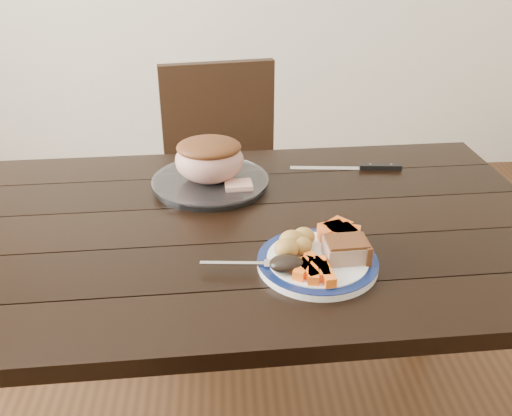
{
  "coord_description": "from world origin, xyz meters",
  "views": [
    {
      "loc": [
        0.01,
        -1.19,
        1.42
      ],
      "look_at": [
        0.08,
        -0.02,
        0.8
      ],
      "focal_mm": 40.0,
      "sensor_mm": 36.0,
      "label": 1
    }
  ],
  "objects": [
    {
      "name": "dinner_plate",
      "position": [
        0.2,
        -0.19,
        0.76
      ],
      "size": [
        0.25,
        0.25,
        0.02
      ],
      "primitive_type": "cylinder",
      "color": "white",
      "rests_on": "dining_table"
    },
    {
      "name": "plate_rim",
      "position": [
        0.2,
        -0.19,
        0.77
      ],
      "size": [
        0.25,
        0.25,
        0.02
      ],
      "primitive_type": "torus",
      "color": "#0E1B47",
      "rests_on": "dinner_plate"
    },
    {
      "name": "pumpkin_wedges",
      "position": [
        0.26,
        -0.13,
        0.79
      ],
      "size": [
        0.09,
        0.09,
        0.04
      ],
      "color": "orange",
      "rests_on": "dinner_plate"
    },
    {
      "name": "dark_mushroom",
      "position": [
        0.13,
        -0.24,
        0.79
      ],
      "size": [
        0.07,
        0.05,
        0.03
      ],
      "primitive_type": "ellipsoid",
      "color": "black",
      "rests_on": "dinner_plate"
    },
    {
      "name": "carrot_batons",
      "position": [
        0.18,
        -0.25,
        0.78
      ],
      "size": [
        0.08,
        0.11,
        0.02
      ],
      "color": "orange",
      "rests_on": "dinner_plate"
    },
    {
      "name": "cut_slice",
      "position": [
        0.04,
        0.15,
        0.78
      ],
      "size": [
        0.07,
        0.06,
        0.02
      ],
      "primitive_type": "cube",
      "rotation": [
        0.0,
        0.0,
        0.07
      ],
      "color": "tan",
      "rests_on": "serving_platter"
    },
    {
      "name": "dining_table",
      "position": [
        0.0,
        0.0,
        0.66
      ],
      "size": [
        1.64,
        0.97,
        0.75
      ],
      "rotation": [
        0.0,
        0.0,
        0.05
      ],
      "color": "black",
      "rests_on": "ground"
    },
    {
      "name": "serving_platter",
      "position": [
        -0.03,
        0.21,
        0.76
      ],
      "size": [
        0.31,
        0.31,
        0.02
      ],
      "primitive_type": "cylinder",
      "color": "white",
      "rests_on": "dining_table"
    },
    {
      "name": "fork",
      "position": [
        0.06,
        -0.21,
        0.77
      ],
      "size": [
        0.18,
        0.03,
        0.0
      ],
      "rotation": [
        0.0,
        0.0,
        -0.08
      ],
      "color": "silver",
      "rests_on": "dinner_plate"
    },
    {
      "name": "roast_joint",
      "position": [
        -0.03,
        0.21,
        0.83
      ],
      "size": [
        0.18,
        0.16,
        0.12
      ],
      "primitive_type": "ellipsoid",
      "color": "tan",
      "rests_on": "serving_platter"
    },
    {
      "name": "pork_slice",
      "position": [
        0.26,
        -0.2,
        0.79
      ],
      "size": [
        0.09,
        0.07,
        0.04
      ],
      "primitive_type": "cube",
      "rotation": [
        0.0,
        0.0,
        0.07
      ],
      "color": "tan",
      "rests_on": "dinner_plate"
    },
    {
      "name": "carving_knife",
      "position": [
        0.42,
        0.29,
        0.76
      ],
      "size": [
        0.32,
        0.05,
        0.01
      ],
      "rotation": [
        0.0,
        0.0,
        -0.08
      ],
      "color": "silver",
      "rests_on": "dining_table"
    },
    {
      "name": "roasted_potatoes",
      "position": [
        0.15,
        -0.17,
        0.79
      ],
      "size": [
        0.09,
        0.09,
        0.05
      ],
      "color": "gold",
      "rests_on": "dinner_plate"
    },
    {
      "name": "chair_far",
      "position": [
        0.01,
        0.74,
        0.52
      ],
      "size": [
        0.48,
        0.49,
        0.93
      ],
      "rotation": [
        0.0,
        0.0,
        3.3
      ],
      "color": "black",
      "rests_on": "ground"
    }
  ]
}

